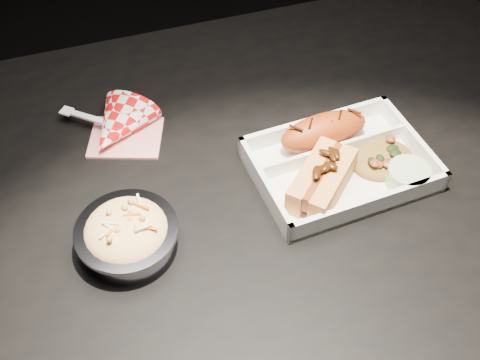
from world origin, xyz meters
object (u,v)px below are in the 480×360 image
foil_coleslaw_cup (127,234)px  napkin_fork (117,128)px  fried_pastry (324,131)px  hotdog (322,178)px  dining_table (240,216)px  food_tray (339,167)px

foil_coleslaw_cup → napkin_fork: 0.22m
fried_pastry → foil_coleslaw_cup: 0.33m
fried_pastry → napkin_fork: 0.32m
hotdog → napkin_fork: napkin_fork is taller
fried_pastry → hotdog: 0.09m
dining_table → napkin_fork: napkin_fork is taller
food_tray → napkin_fork: bearing=145.0°
dining_table → hotdog: bearing=-32.8°
food_tray → fried_pastry: size_ratio=1.87×
dining_table → napkin_fork: size_ratio=7.59×
fried_pastry → foil_coleslaw_cup: foil_coleslaw_cup is taller
fried_pastry → foil_coleslaw_cup: size_ratio=1.03×
food_tray → fried_pastry: 0.06m
dining_table → napkin_fork: (-0.15, 0.15, 0.11)m
dining_table → foil_coleslaw_cup: (-0.18, -0.07, 0.12)m
fried_pastry → hotdog: hotdog is taller
dining_table → foil_coleslaw_cup: bearing=-158.9°
food_tray → foil_coleslaw_cup: foil_coleslaw_cup is taller
dining_table → hotdog: hotdog is taller
foil_coleslaw_cup → napkin_fork: bearing=83.1°
dining_table → food_tray: food_tray is taller
dining_table → fried_pastry: 0.19m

